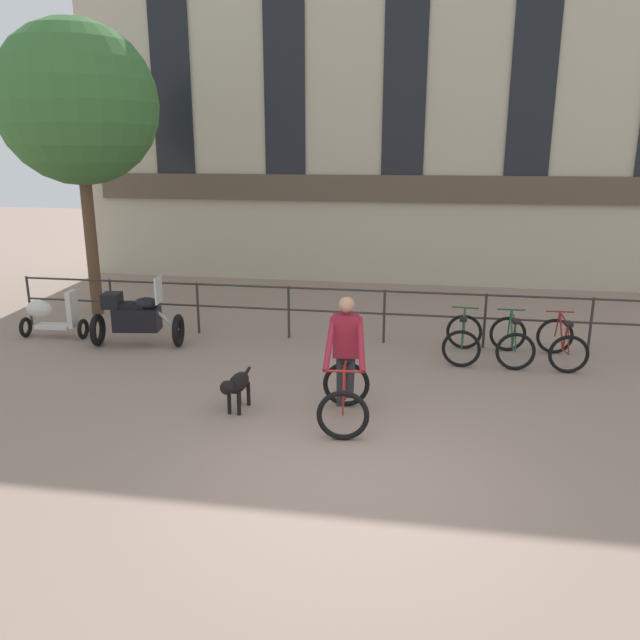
{
  "coord_description": "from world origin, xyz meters",
  "views": [
    {
      "loc": [
        0.76,
        -6.37,
        3.63
      ],
      "look_at": [
        -0.84,
        2.86,
        1.05
      ],
      "focal_mm": 35.0,
      "sensor_mm": 36.0,
      "label": 1
    }
  ],
  "objects_px": {
    "cyclist_with_bike": "(345,366)",
    "parked_scooter": "(51,315)",
    "parked_motorcycle": "(136,317)",
    "parked_bicycle_mid_right": "(562,343)",
    "dog": "(236,385)",
    "parked_bicycle_mid_left": "(512,341)",
    "parked_bicycle_near_lamp": "(463,338)"
  },
  "relations": [
    {
      "from": "parked_motorcycle",
      "to": "parked_bicycle_mid_left",
      "type": "distance_m",
      "value": 6.9
    },
    {
      "from": "parked_bicycle_mid_left",
      "to": "parked_motorcycle",
      "type": "bearing_deg",
      "value": 2.46
    },
    {
      "from": "parked_motorcycle",
      "to": "parked_scooter",
      "type": "height_order",
      "value": "parked_motorcycle"
    },
    {
      "from": "cyclist_with_bike",
      "to": "parked_bicycle_mid_right",
      "type": "height_order",
      "value": "cyclist_with_bike"
    },
    {
      "from": "parked_motorcycle",
      "to": "parked_scooter",
      "type": "xyz_separation_m",
      "value": [
        -1.91,
        0.21,
        -0.1
      ]
    },
    {
      "from": "parked_bicycle_mid_right",
      "to": "parked_scooter",
      "type": "distance_m",
      "value": 9.64
    },
    {
      "from": "parked_bicycle_mid_right",
      "to": "parked_bicycle_near_lamp",
      "type": "bearing_deg",
      "value": -1.73
    },
    {
      "from": "parked_bicycle_near_lamp",
      "to": "parked_scooter",
      "type": "distance_m",
      "value": 7.96
    },
    {
      "from": "parked_motorcycle",
      "to": "parked_bicycle_mid_right",
      "type": "distance_m",
      "value": 7.75
    },
    {
      "from": "parked_bicycle_mid_left",
      "to": "dog",
      "type": "bearing_deg",
      "value": 35.57
    },
    {
      "from": "parked_motorcycle",
      "to": "parked_bicycle_mid_right",
      "type": "relative_size",
      "value": 1.53
    },
    {
      "from": "dog",
      "to": "parked_bicycle_mid_right",
      "type": "xyz_separation_m",
      "value": [
        4.96,
        2.99,
        -0.05
      ]
    },
    {
      "from": "cyclist_with_bike",
      "to": "parked_bicycle_mid_right",
      "type": "relative_size",
      "value": 1.5
    },
    {
      "from": "parked_bicycle_near_lamp",
      "to": "parked_bicycle_mid_right",
      "type": "xyz_separation_m",
      "value": [
        1.69,
        -0.0,
        -0.0
      ]
    },
    {
      "from": "parked_bicycle_mid_left",
      "to": "parked_scooter",
      "type": "bearing_deg",
      "value": 0.48
    },
    {
      "from": "parked_motorcycle",
      "to": "parked_bicycle_near_lamp",
      "type": "height_order",
      "value": "parked_motorcycle"
    },
    {
      "from": "parked_bicycle_mid_right",
      "to": "parked_scooter",
      "type": "relative_size",
      "value": 0.87
    },
    {
      "from": "cyclist_with_bike",
      "to": "dog",
      "type": "distance_m",
      "value": 1.59
    },
    {
      "from": "dog",
      "to": "parked_bicycle_near_lamp",
      "type": "xyz_separation_m",
      "value": [
        3.27,
        2.99,
        -0.05
      ]
    },
    {
      "from": "dog",
      "to": "parked_bicycle_mid_left",
      "type": "bearing_deg",
      "value": 41.87
    },
    {
      "from": "cyclist_with_bike",
      "to": "parked_bicycle_near_lamp",
      "type": "distance_m",
      "value": 3.43
    },
    {
      "from": "cyclist_with_bike",
      "to": "parked_scooter",
      "type": "relative_size",
      "value": 1.3
    },
    {
      "from": "cyclist_with_bike",
      "to": "parked_bicycle_mid_right",
      "type": "bearing_deg",
      "value": 35.46
    },
    {
      "from": "cyclist_with_bike",
      "to": "parked_scooter",
      "type": "bearing_deg",
      "value": 150.51
    },
    {
      "from": "parked_scooter",
      "to": "parked_bicycle_mid_right",
      "type": "bearing_deg",
      "value": -93.09
    },
    {
      "from": "parked_bicycle_near_lamp",
      "to": "dog",
      "type": "bearing_deg",
      "value": 47.83
    },
    {
      "from": "parked_bicycle_mid_left",
      "to": "parked_scooter",
      "type": "relative_size",
      "value": 0.85
    },
    {
      "from": "cyclist_with_bike",
      "to": "parked_motorcycle",
      "type": "bearing_deg",
      "value": 143.76
    },
    {
      "from": "dog",
      "to": "parked_motorcycle",
      "type": "xyz_separation_m",
      "value": [
        -2.78,
        2.64,
        0.16
      ]
    },
    {
      "from": "parked_scooter",
      "to": "parked_motorcycle",
      "type": "bearing_deg",
      "value": -100.15
    },
    {
      "from": "cyclist_with_bike",
      "to": "parked_bicycle_mid_left",
      "type": "height_order",
      "value": "cyclist_with_bike"
    },
    {
      "from": "parked_bicycle_near_lamp",
      "to": "parked_motorcycle",
      "type": "bearing_deg",
      "value": 8.71
    }
  ]
}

